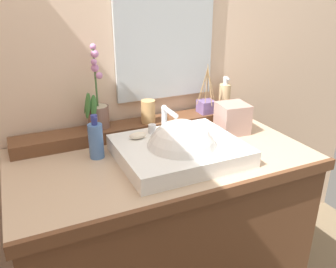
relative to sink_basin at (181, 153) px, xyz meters
name	(u,v)px	position (x,y,z in m)	size (l,w,h in m)	color
wall_back	(123,43)	(-0.05, 0.50, 0.36)	(2.91, 0.20, 2.45)	beige
vanity_cabinet	(162,238)	(-0.05, 0.07, -0.44)	(1.18, 0.66, 0.84)	brown
back_ledge	(140,128)	(-0.05, 0.31, 0.00)	(1.11, 0.13, 0.05)	brown
sink_basin	(181,153)	(0.00, 0.00, 0.00)	(0.47, 0.40, 0.30)	white
soap_bar	(138,136)	(-0.13, 0.12, 0.05)	(0.07, 0.04, 0.02)	beige
potted_plant	(98,109)	(-0.23, 0.33, 0.11)	(0.11, 0.10, 0.36)	brown
soap_dispenser	(225,95)	(0.42, 0.34, 0.09)	(0.06, 0.06, 0.16)	#DCBB86
tumbler_cup	(148,112)	(-0.02, 0.29, 0.08)	(0.06, 0.06, 0.10)	tan
reed_diffuser	(206,106)	(0.29, 0.30, 0.06)	(0.10, 0.11, 0.24)	slate
lotion_bottle	(96,140)	(-0.29, 0.15, 0.05)	(0.06, 0.06, 0.18)	#4D76B5
tissue_box	(232,118)	(0.34, 0.15, 0.04)	(0.13, 0.13, 0.14)	tan
mirror	(165,28)	(0.11, 0.39, 0.43)	(0.48, 0.02, 0.64)	silver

